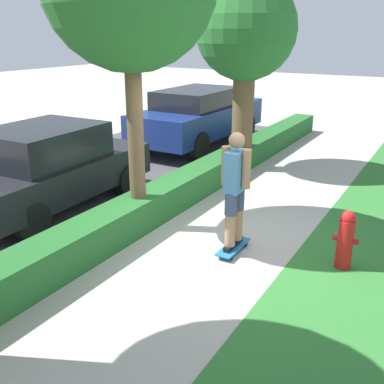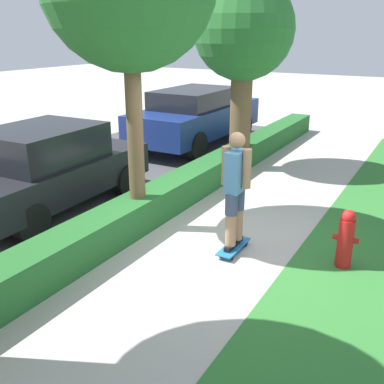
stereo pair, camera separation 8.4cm
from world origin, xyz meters
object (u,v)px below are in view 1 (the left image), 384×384
object	(u,v)px
skateboard	(233,247)
parked_car_rear	(199,116)
fire_hydrant	(345,240)
skater_person	(235,188)
tree_far	(246,34)
parked_car_middle	(48,167)

from	to	relation	value
skateboard	parked_car_rear	world-z (taller)	parked_car_rear
parked_car_rear	fire_hydrant	size ratio (longest dim) A/B	5.56
skater_person	fire_hydrant	world-z (taller)	skater_person
fire_hydrant	skater_person	bearing A→B (deg)	102.62
tree_far	parked_car_middle	bearing A→B (deg)	154.15
skater_person	parked_car_rear	distance (m)	6.67
skater_person	parked_car_middle	bearing A→B (deg)	91.10
skater_person	fire_hydrant	bearing A→B (deg)	-77.38
skateboard	skater_person	distance (m)	0.94
skateboard	parked_car_rear	distance (m)	6.72
tree_far	parked_car_rear	xyz separation A→B (m)	(1.47, 2.01, -2.20)
parked_car_rear	fire_hydrant	distance (m)	7.40
skateboard	parked_car_rear	bearing A→B (deg)	34.09
skater_person	tree_far	bearing A→B (deg)	23.12
parked_car_middle	parked_car_rear	distance (m)	5.59
parked_car_middle	fire_hydrant	size ratio (longest dim) A/B	4.57
tree_far	parked_car_rear	bearing A→B (deg)	53.73
skateboard	fire_hydrant	size ratio (longest dim) A/B	0.88
skateboard	parked_car_middle	xyz separation A→B (m)	(-0.07, 3.72, 0.72)
skater_person	parked_car_rear	bearing A→B (deg)	34.09
parked_car_rear	fire_hydrant	xyz separation A→B (m)	(-5.18, -5.26, -0.44)
skateboard	parked_car_middle	size ratio (longest dim) A/B	0.19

